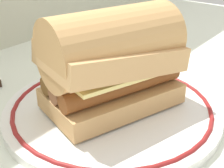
{
  "coord_description": "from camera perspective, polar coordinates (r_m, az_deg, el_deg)",
  "views": [
    {
      "loc": [
        -0.31,
        -0.22,
        0.23
      ],
      "look_at": [
        -0.01,
        0.01,
        0.04
      ],
      "focal_mm": 51.11,
      "sensor_mm": 36.0,
      "label": 1
    }
  ],
  "objects": [
    {
      "name": "ground_plane",
      "position": [
        0.44,
        1.71,
        -5.12
      ],
      "size": [
        1.5,
        1.5,
        0.0
      ],
      "primitive_type": "plane",
      "color": "silver"
    },
    {
      "name": "plate",
      "position": [
        0.44,
        -0.0,
        -4.37
      ],
      "size": [
        0.29,
        0.29,
        0.01
      ],
      "color": "white",
      "rests_on": "ground_plane"
    },
    {
      "name": "sausage_sandwich",
      "position": [
        0.41,
        -0.0,
        4.32
      ],
      "size": [
        0.2,
        0.15,
        0.13
      ],
      "rotation": [
        0.0,
        0.0,
        -0.32
      ],
      "color": "tan",
      "rests_on": "plate"
    }
  ]
}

